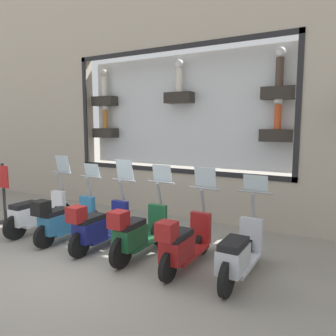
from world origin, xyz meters
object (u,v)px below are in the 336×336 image
Objects in this scene: scooter_green_2 at (137,232)px; scooter_navy_3 at (98,226)px; scooter_red_1 at (183,243)px; shop_sign_post at (4,191)px; scooter_teal_4 at (64,219)px; scooter_white_5 at (37,213)px; scooter_silver_0 at (239,254)px.

scooter_green_2 is 0.94m from scooter_navy_3.
scooter_red_1 is 5.10m from shop_sign_post.
scooter_teal_4 is at bearing 90.32° from scooter_navy_3.
scooter_navy_3 reaches higher than scooter_teal_4.
scooter_teal_4 is 0.94m from scooter_white_5.
scooter_teal_4 is at bearing -94.42° from scooter_white_5.
scooter_red_1 is at bearing 93.98° from scooter_silver_0.
shop_sign_post is (0.19, 2.28, 0.33)m from scooter_teal_4.
scooter_green_2 reaches higher than scooter_silver_0.
shop_sign_post is at bearing 84.91° from scooter_white_5.
scooter_teal_4 is 0.99× the size of scooter_white_5.
scooter_red_1 is 0.99× the size of scooter_green_2.
scooter_silver_0 is 1.87m from scooter_green_2.
shop_sign_post is (0.19, 5.09, 0.32)m from scooter_red_1.
shop_sign_post is at bearing 88.83° from scooter_silver_0.
scooter_white_5 is at bearing 87.94° from scooter_navy_3.
scooter_navy_3 is 1.00× the size of scooter_teal_4.
scooter_red_1 reaches higher than scooter_green_2.
scooter_green_2 is at bearing 91.68° from scooter_silver_0.
scooter_green_2 is 2.81m from scooter_white_5.
scooter_silver_0 is at bearing -88.94° from scooter_teal_4.
scooter_silver_0 is at bearing -88.69° from scooter_navy_3.
scooter_teal_4 reaches higher than shop_sign_post.
scooter_green_2 reaches higher than shop_sign_post.
scooter_teal_4 is (-0.01, 0.94, -0.01)m from scooter_navy_3.
scooter_navy_3 reaches higher than shop_sign_post.
scooter_red_1 is 1.00× the size of scooter_navy_3.
scooter_green_2 is 4.17m from shop_sign_post.
scooter_silver_0 is 1.01× the size of scooter_navy_3.
scooter_navy_3 is (-0.01, 0.94, -0.02)m from scooter_green_2.
scooter_silver_0 is 2.81m from scooter_navy_3.
scooter_silver_0 is at bearing -86.02° from scooter_red_1.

